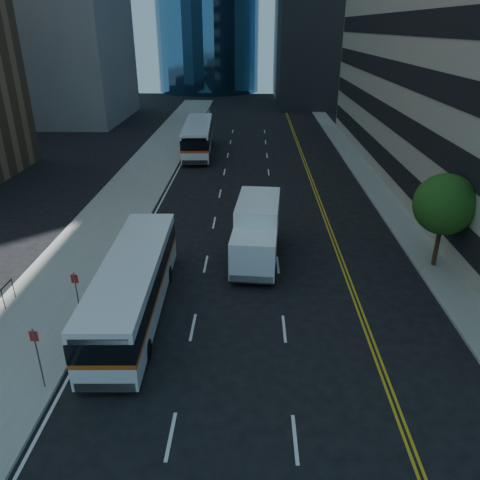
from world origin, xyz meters
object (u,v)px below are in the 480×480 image
at_px(street_tree, 445,204).
at_px(box_truck, 257,231).
at_px(bus_rear, 198,137).
at_px(bus_front, 134,285).

relative_size(street_tree, box_truck, 0.74).
relative_size(street_tree, bus_rear, 0.43).
bearing_deg(street_tree, bus_rear, 121.96).
distance_m(street_tree, bus_front, 16.14).
relative_size(bus_front, bus_rear, 0.91).
xyz_separation_m(street_tree, box_truck, (-9.69, 0.80, -1.95)).
height_order(street_tree, bus_front, street_tree).
bearing_deg(street_tree, bus_front, -161.78).
height_order(bus_front, bus_rear, bus_rear).
bearing_deg(bus_front, street_tree, 16.52).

